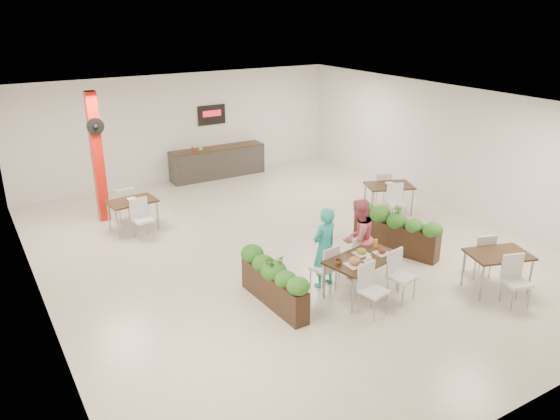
% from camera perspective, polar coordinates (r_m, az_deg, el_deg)
% --- Properties ---
extents(ground, '(12.00, 12.00, 0.00)m').
position_cam_1_polar(ground, '(12.16, 0.54, -3.96)').
color(ground, beige).
rests_on(ground, ground).
extents(room_shell, '(10.10, 12.10, 3.22)m').
position_cam_1_polar(room_shell, '(11.47, 0.58, 5.19)').
color(room_shell, white).
rests_on(room_shell, ground).
extents(red_column, '(0.40, 0.41, 3.20)m').
position_cam_1_polar(red_column, '(13.93, -18.54, 5.34)').
color(red_column, red).
rests_on(red_column, ground).
extents(service_counter, '(3.00, 0.64, 2.20)m').
position_cam_1_polar(service_counter, '(17.15, -6.53, 5.05)').
color(service_counter, '#2B2926').
rests_on(service_counter, ground).
extents(main_table, '(1.52, 1.82, 0.92)m').
position_cam_1_polar(main_table, '(10.12, 8.61, -5.55)').
color(main_table, black).
rests_on(main_table, ground).
extents(diner_man, '(0.64, 0.48, 1.58)m').
position_cam_1_polar(diner_man, '(10.30, 4.66, -3.94)').
color(diner_man, '#27ACA4').
rests_on(diner_man, ground).
extents(diner_woman, '(0.88, 0.74, 1.60)m').
position_cam_1_polar(diner_woman, '(10.75, 8.14, -2.94)').
color(diner_woman, '#DC6273').
rests_on(diner_woman, ground).
extents(planter_left, '(0.46, 1.90, 0.99)m').
position_cam_1_polar(planter_left, '(9.74, -0.66, -7.26)').
color(planter_left, black).
rests_on(planter_left, ground).
extents(planter_right, '(0.97, 1.93, 1.06)m').
position_cam_1_polar(planter_right, '(12.05, 12.05, -2.06)').
color(planter_right, black).
rests_on(planter_right, ground).
extents(side_table_a, '(1.15, 1.65, 0.92)m').
position_cam_1_polar(side_table_a, '(13.34, -15.18, 0.44)').
color(side_table_a, black).
rests_on(side_table_a, ground).
extents(side_table_b, '(1.37, 1.66, 0.92)m').
position_cam_1_polar(side_table_b, '(14.28, 11.31, 2.13)').
color(side_table_b, black).
rests_on(side_table_b, ground).
extents(side_table_c, '(1.30, 1.67, 0.92)m').
position_cam_1_polar(side_table_c, '(10.97, 21.83, -4.84)').
color(side_table_c, black).
rests_on(side_table_c, ground).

